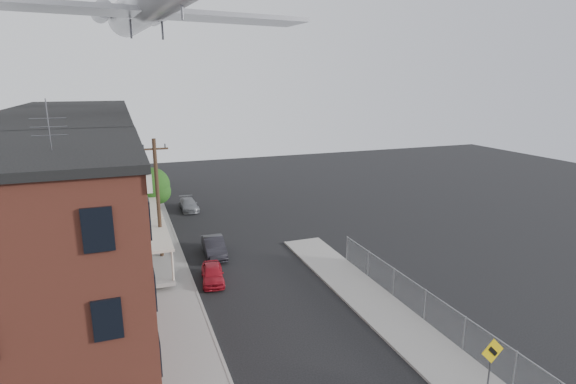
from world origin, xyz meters
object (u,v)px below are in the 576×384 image
(car_far, at_px, (189,204))
(airplane, at_px, (146,2))
(car_near, at_px, (212,274))
(warning_sign, at_px, (491,359))
(car_mid, at_px, (214,247))
(street_tree, at_px, (154,187))
(utility_pole, at_px, (158,201))

(car_far, distance_m, airplane, 19.00)
(car_near, bearing_deg, airplane, 106.09)
(warning_sign, xyz_separation_m, car_mid, (-7.40, 19.43, -1.20))
(car_mid, bearing_deg, airplane, 112.00)
(warning_sign, distance_m, car_mid, 20.83)
(car_far, height_order, airplane, airplane)
(car_mid, height_order, airplane, airplane)
(car_mid, distance_m, car_far, 12.97)
(car_near, distance_m, airplane, 22.75)
(car_mid, distance_m, airplane, 20.47)
(street_tree, relative_size, car_mid, 1.25)
(street_tree, height_order, car_far, street_tree)
(street_tree, xyz_separation_m, car_near, (2.47, -14.02, -2.86))
(car_far, bearing_deg, car_near, -94.11)
(utility_pole, xyz_separation_m, street_tree, (0.33, 9.92, -1.22))
(utility_pole, height_order, car_near, utility_pole)
(utility_pole, bearing_deg, car_mid, 6.11)
(car_far, bearing_deg, utility_pole, -106.66)
(street_tree, distance_m, car_near, 14.52)
(warning_sign, bearing_deg, airplane, 110.24)
(utility_pole, bearing_deg, airplane, 85.33)
(warning_sign, relative_size, car_mid, 0.67)
(car_near, xyz_separation_m, car_mid, (1.01, 4.50, 0.10))
(utility_pole, distance_m, car_far, 14.50)
(car_mid, bearing_deg, utility_pole, -170.80)
(car_near, bearing_deg, car_mid, 84.83)
(airplane, bearing_deg, car_far, 53.40)
(warning_sign, height_order, airplane, airplane)
(warning_sign, xyz_separation_m, car_far, (-7.40, 32.40, -1.31))
(car_mid, bearing_deg, street_tree, 113.13)
(car_near, xyz_separation_m, airplane, (-2.03, 13.38, 18.29))
(street_tree, bearing_deg, warning_sign, -69.42)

